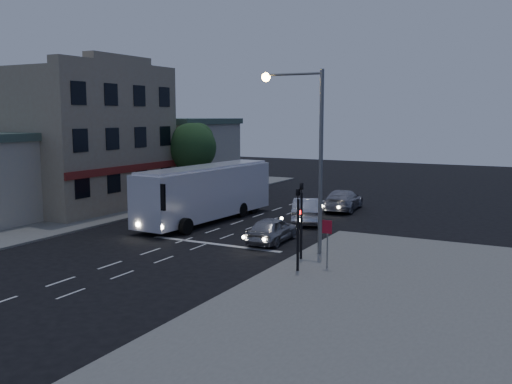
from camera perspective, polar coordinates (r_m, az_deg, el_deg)
The scene contains 15 objects.
ground at distance 30.60m, azimuth -9.36°, elevation -5.51°, with size 120.00×120.00×0.00m, color black.
sidewalk_near at distance 21.49m, azimuth 12.88°, elevation -11.17°, with size 12.00×24.00×0.12m, color slate.
sidewalk_far at distance 44.92m, azimuth -16.49°, elevation -1.42°, with size 12.00×50.00×0.12m, color slate.
road_markings at distance 32.55m, azimuth -4.02°, elevation -4.62°, with size 8.00×30.55×0.01m.
tour_bus at distance 37.34m, azimuth -4.98°, elevation 0.04°, with size 3.26×12.07×3.66m.
car_suv at distance 31.26m, azimuth 1.60°, elevation -3.78°, with size 1.69×4.19×1.43m, color #97989F.
car_sedan_a at distance 37.12m, azimuth 5.14°, elevation -1.83°, with size 1.71×4.91×1.62m, color #B8B8C3.
car_sedan_b at distance 42.27m, azimuth 8.71°, elevation -0.80°, with size 2.12×5.21×1.51m, color #9B9BA6.
traffic_signal_main at distance 27.01m, azimuth 4.54°, elevation -1.95°, with size 0.25×0.35×4.10m.
traffic_signal_side at distance 24.95m, azimuth 4.23°, elevation -2.75°, with size 0.18×0.15×4.10m.
regulatory_sign at distance 25.62m, azimuth 7.13°, elevation -4.39°, with size 0.45×0.12×2.20m.
streetlight at distance 28.07m, azimuth 5.28°, elevation 5.21°, with size 3.32×0.44×9.00m.
main_building at distance 45.09m, azimuth -17.61°, elevation 5.08°, with size 10.12×12.00×11.00m.
low_building_north at distance 54.03m, azimuth -8.11°, elevation 3.86°, with size 9.40×9.40×6.50m.
street_tree at distance 46.86m, azimuth -6.43°, elevation 4.67°, with size 4.00×4.00×6.20m.
Camera 1 is at (18.05, -23.72, 6.94)m, focal length 40.00 mm.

